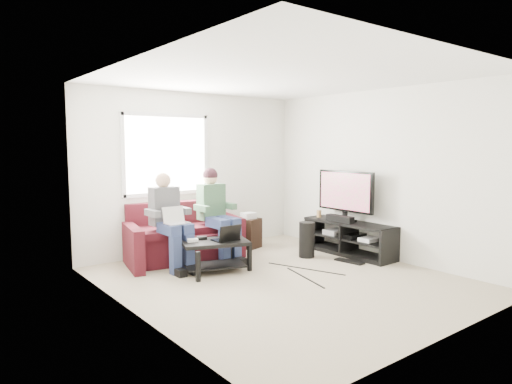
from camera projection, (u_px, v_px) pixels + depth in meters
floor at (283, 280)px, 5.94m from camera, size 4.50×4.50×0.00m
ceiling at (284, 77)px, 5.67m from camera, size 4.50×4.50×0.00m
wall_back at (194, 172)px, 7.57m from camera, size 4.50×0.00×4.50m
wall_front at (451, 197)px, 4.04m from camera, size 4.50×0.00×4.50m
wall_left at (134, 190)px, 4.58m from camera, size 0.00×4.50×4.50m
wall_right at (381, 174)px, 7.02m from camera, size 0.00×4.50×4.50m
window at (167, 155)px, 7.22m from camera, size 1.48×0.04×1.28m
sofa at (184, 238)px, 7.01m from camera, size 2.01×1.17×0.86m
person_left at (169, 216)px, 6.47m from camera, size 0.40×0.70×1.36m
person_right at (216, 207)px, 6.97m from camera, size 0.40×0.71×1.40m
laptop_silver at (176, 219)px, 6.31m from camera, size 0.37×0.31×0.24m
coffee_table at (215, 249)px, 6.28m from camera, size 1.02×0.81×0.44m
laptop_black at (225, 232)px, 6.26m from camera, size 0.40×0.34×0.24m
controller_a at (193, 240)px, 6.18m from camera, size 0.16×0.13×0.04m
controller_b at (202, 238)px, 6.34m from camera, size 0.16×0.13×0.04m
controller_c at (227, 235)px, 6.56m from camera, size 0.16×0.13×0.04m
tv_stand at (349, 240)px, 7.31m from camera, size 0.49×1.59×0.53m
tv at (345, 193)px, 7.31m from camera, size 0.12×1.10×0.81m
soundbar at (340, 219)px, 7.28m from camera, size 0.12×0.50×0.10m
drink_cup at (319, 214)px, 7.74m from camera, size 0.08×0.08×0.12m
console_white at (369, 239)px, 6.99m from camera, size 0.30×0.22×0.06m
console_grey at (335, 232)px, 7.54m from camera, size 0.34×0.26×0.08m
console_black at (352, 235)px, 7.26m from camera, size 0.38×0.30×0.07m
subwoofer at (307, 240)px, 7.12m from camera, size 0.24×0.24×0.55m
keyboard_floor at (349, 261)px, 6.84m from camera, size 0.21×0.47×0.03m
end_table at (249, 232)px, 7.78m from camera, size 0.34×0.34×0.60m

